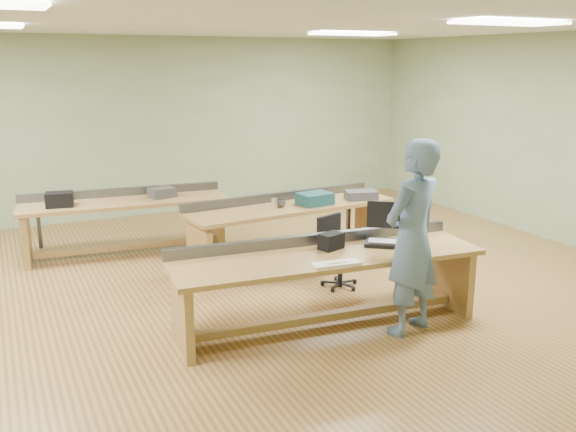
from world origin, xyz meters
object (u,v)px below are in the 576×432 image
(camera_bag, at_px, (331,241))
(task_chair, at_px, (338,261))
(parts_bin_grey, at_px, (361,195))
(person, at_px, (412,238))
(laptop_base, at_px, (383,243))
(parts_bin_teal, at_px, (315,199))
(workbench_front, at_px, (326,272))
(workbench_back, at_px, (125,214))
(workbench_mid, at_px, (291,219))
(mug, at_px, (281,203))
(drinks_can, at_px, (274,204))

(camera_bag, distance_m, task_chair, 1.08)
(task_chair, bearing_deg, parts_bin_grey, 28.30)
(person, distance_m, laptop_base, 0.53)
(parts_bin_teal, bearing_deg, parts_bin_grey, -0.60)
(workbench_front, xyz_separation_m, camera_bag, (0.12, 0.11, 0.27))
(workbench_back, xyz_separation_m, task_chair, (1.97, -2.40, -0.25))
(camera_bag, bearing_deg, workbench_mid, 58.42)
(camera_bag, height_order, parts_bin_teal, camera_bag)
(workbench_mid, xyz_separation_m, parts_bin_grey, (1.02, -0.12, 0.25))
(parts_bin_grey, relative_size, mug, 3.38)
(workbench_back, height_order, person, person)
(workbench_back, bearing_deg, parts_bin_teal, -25.47)
(person, xyz_separation_m, drinks_can, (-0.33, 2.42, -0.14))
(workbench_front, height_order, laptop_base, workbench_front)
(mug, bearing_deg, task_chair, -78.76)
(workbench_back, relative_size, person, 1.47)
(workbench_mid, xyz_separation_m, mug, (-0.17, -0.06, 0.24))
(workbench_front, relative_size, parts_bin_grey, 7.47)
(workbench_front, distance_m, camera_bag, 0.32)
(workbench_front, distance_m, workbench_mid, 2.13)
(workbench_front, bearing_deg, task_chair, 58.71)
(camera_bag, height_order, parts_bin_grey, camera_bag)
(workbench_mid, xyz_separation_m, drinks_can, (-0.29, -0.11, 0.26))
(mug, bearing_deg, person, -85.08)
(person, relative_size, laptop_base, 5.29)
(person, xyz_separation_m, mug, (-0.21, 2.47, -0.15))
(laptop_base, height_order, task_chair, task_chair)
(parts_bin_teal, bearing_deg, workbench_mid, 160.28)
(person, height_order, camera_bag, person)
(workbench_front, distance_m, parts_bin_teal, 2.16)
(workbench_back, xyz_separation_m, parts_bin_teal, (2.22, -1.36, 0.27))
(person, height_order, parts_bin_teal, person)
(workbench_front, distance_m, workbench_back, 3.54)
(camera_bag, distance_m, parts_bin_teal, 1.99)
(mug, relative_size, drinks_can, 0.94)
(workbench_front, xyz_separation_m, parts_bin_teal, (0.92, 1.93, 0.26))
(drinks_can, bearing_deg, parts_bin_grey, -0.09)
(camera_bag, xyz_separation_m, task_chair, (0.55, 0.78, -0.52))
(workbench_mid, xyz_separation_m, camera_bag, (-0.50, -1.93, 0.28))
(workbench_front, bearing_deg, mug, 82.84)
(camera_bag, height_order, mug, camera_bag)
(parts_bin_teal, bearing_deg, workbench_back, 148.58)
(laptop_base, distance_m, mug, 1.99)
(task_chair, distance_m, parts_bin_grey, 1.51)
(drinks_can, bearing_deg, task_chair, -71.93)
(workbench_front, relative_size, task_chair, 3.78)
(parts_bin_grey, bearing_deg, workbench_front, -130.41)
(workbench_mid, distance_m, workbench_back, 2.29)
(parts_bin_teal, height_order, mug, parts_bin_teal)
(workbench_mid, distance_m, drinks_can, 0.41)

